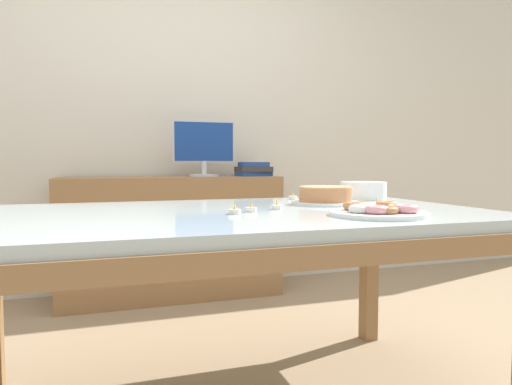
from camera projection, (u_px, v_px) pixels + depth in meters
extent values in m
cube|color=silver|center=(164.00, 107.00, 3.28)|extent=(8.00, 0.10, 2.60)
cube|color=silver|center=(231.00, 216.00, 1.58)|extent=(1.79, 1.02, 0.04)
cube|color=olive|center=(283.00, 257.00, 1.12)|extent=(1.82, 0.08, 0.06)
cube|color=olive|center=(203.00, 215.00, 2.04)|extent=(1.82, 0.08, 0.06)
cube|color=olive|center=(437.00, 220.00, 1.86)|extent=(0.08, 1.05, 0.06)
cube|color=olive|center=(369.00, 274.00, 2.31)|extent=(0.07, 0.07, 0.67)
cube|color=olive|center=(171.00, 237.00, 3.06)|extent=(1.44, 0.44, 0.81)
cylinder|color=silver|center=(204.00, 175.00, 3.10)|extent=(0.20, 0.20, 0.02)
cylinder|color=silver|center=(204.00, 167.00, 3.10)|extent=(0.04, 0.04, 0.09)
cube|color=silver|center=(204.00, 142.00, 3.09)|extent=(0.42, 0.02, 0.28)
cube|color=navy|center=(204.00, 142.00, 3.07)|extent=(0.40, 0.00, 0.26)
cube|color=#23478C|center=(254.00, 174.00, 3.21)|extent=(0.24, 0.18, 0.03)
cube|color=#3F3838|center=(254.00, 169.00, 3.21)|extent=(0.24, 0.18, 0.04)
cube|color=#23478C|center=(254.00, 164.00, 3.21)|extent=(0.19, 0.15, 0.03)
cylinder|color=white|center=(325.00, 203.00, 1.84)|extent=(0.27, 0.27, 0.01)
cylinder|color=#BC7A4C|center=(325.00, 195.00, 1.84)|extent=(0.21, 0.21, 0.05)
cylinder|color=#EDA16C|center=(326.00, 187.00, 1.83)|extent=(0.21, 0.21, 0.01)
cylinder|color=white|center=(378.00, 214.00, 1.43)|extent=(0.31, 0.31, 0.01)
torus|color=#EAD184|center=(398.00, 208.00, 1.44)|extent=(0.07, 0.07, 0.02)
torus|color=#B27042|center=(387.00, 205.00, 1.49)|extent=(0.07, 0.07, 0.03)
torus|color=#EAD184|center=(366.00, 206.00, 1.50)|extent=(0.07, 0.07, 0.02)
torus|color=#B27042|center=(355.00, 206.00, 1.47)|extent=(0.07, 0.07, 0.03)
torus|color=white|center=(361.00, 209.00, 1.39)|extent=(0.07, 0.07, 0.02)
torus|color=pink|center=(376.00, 210.00, 1.37)|extent=(0.08, 0.08, 0.02)
torus|color=#B27042|center=(387.00, 210.00, 1.37)|extent=(0.07, 0.07, 0.02)
torus|color=pink|center=(405.00, 209.00, 1.39)|extent=(0.08, 0.08, 0.02)
cylinder|color=white|center=(363.00, 198.00, 2.09)|extent=(0.21, 0.21, 0.01)
cylinder|color=white|center=(363.00, 196.00, 2.09)|extent=(0.21, 0.21, 0.01)
cylinder|color=white|center=(363.00, 194.00, 2.09)|extent=(0.21, 0.21, 0.01)
cylinder|color=white|center=(363.00, 192.00, 2.09)|extent=(0.21, 0.21, 0.01)
cylinder|color=white|center=(363.00, 189.00, 2.09)|extent=(0.21, 0.21, 0.01)
cylinder|color=white|center=(363.00, 187.00, 2.09)|extent=(0.21, 0.21, 0.01)
cylinder|color=white|center=(363.00, 185.00, 2.09)|extent=(0.21, 0.21, 0.01)
cylinder|color=white|center=(363.00, 183.00, 2.09)|extent=(0.21, 0.21, 0.01)
cylinder|color=silver|center=(293.00, 198.00, 2.08)|extent=(0.04, 0.04, 0.02)
cylinder|color=white|center=(293.00, 196.00, 2.08)|extent=(0.03, 0.03, 0.00)
cone|color=#F9B74C|center=(293.00, 193.00, 2.08)|extent=(0.01, 0.01, 0.02)
cylinder|color=silver|center=(377.00, 205.00, 1.73)|extent=(0.04, 0.04, 0.02)
cylinder|color=white|center=(377.00, 203.00, 1.73)|extent=(0.03, 0.03, 0.00)
cone|color=#F9B74C|center=(377.00, 200.00, 1.73)|extent=(0.01, 0.01, 0.02)
cylinder|color=silver|center=(235.00, 212.00, 1.48)|extent=(0.04, 0.04, 0.02)
cylinder|color=white|center=(235.00, 210.00, 1.47)|extent=(0.03, 0.03, 0.00)
cone|color=#F9B74C|center=(235.00, 206.00, 1.47)|extent=(0.01, 0.01, 0.02)
cylinder|color=silver|center=(277.00, 207.00, 1.62)|extent=(0.04, 0.04, 0.02)
cylinder|color=white|center=(277.00, 206.00, 1.62)|extent=(0.03, 0.03, 0.00)
cone|color=#F9B74C|center=(277.00, 202.00, 1.62)|extent=(0.01, 0.01, 0.02)
cylinder|color=silver|center=(251.00, 210.00, 1.54)|extent=(0.04, 0.04, 0.02)
cylinder|color=white|center=(251.00, 208.00, 1.54)|extent=(0.03, 0.03, 0.00)
cone|color=#F9B74C|center=(251.00, 204.00, 1.54)|extent=(0.01, 0.01, 0.02)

